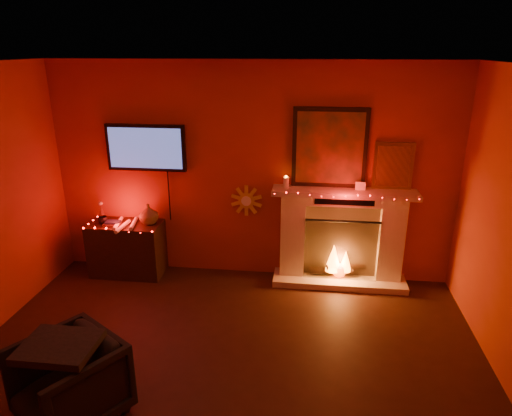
{
  "coord_description": "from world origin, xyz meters",
  "views": [
    {
      "loc": [
        0.74,
        -2.9,
        2.84
      ],
      "look_at": [
        0.17,
        1.7,
        1.19
      ],
      "focal_mm": 32.0,
      "sensor_mm": 36.0,
      "label": 1
    }
  ],
  "objects_px": {
    "sunburst_clock": "(246,201)",
    "console_table": "(128,246)",
    "fireplace": "(341,228)",
    "tv": "(146,148)",
    "armchair": "(69,382)"
  },
  "relations": [
    {
      "from": "sunburst_clock",
      "to": "console_table",
      "type": "xyz_separation_m",
      "value": [
        -1.53,
        -0.22,
        -0.62
      ]
    },
    {
      "from": "fireplace",
      "to": "tv",
      "type": "height_order",
      "value": "fireplace"
    },
    {
      "from": "console_table",
      "to": "tv",
      "type": "bearing_deg",
      "value": 34.32
    },
    {
      "from": "tv",
      "to": "armchair",
      "type": "height_order",
      "value": "tv"
    },
    {
      "from": "sunburst_clock",
      "to": "armchair",
      "type": "height_order",
      "value": "sunburst_clock"
    },
    {
      "from": "fireplace",
      "to": "sunburst_clock",
      "type": "height_order",
      "value": "fireplace"
    },
    {
      "from": "fireplace",
      "to": "console_table",
      "type": "bearing_deg",
      "value": -177.31
    },
    {
      "from": "fireplace",
      "to": "sunburst_clock",
      "type": "bearing_deg",
      "value": 175.63
    },
    {
      "from": "fireplace",
      "to": "tv",
      "type": "xyz_separation_m",
      "value": [
        -2.44,
        0.06,
        0.92
      ]
    },
    {
      "from": "tv",
      "to": "sunburst_clock",
      "type": "bearing_deg",
      "value": 1.24
    },
    {
      "from": "fireplace",
      "to": "console_table",
      "type": "xyz_separation_m",
      "value": [
        -2.72,
        -0.13,
        -0.34
      ]
    },
    {
      "from": "armchair",
      "to": "sunburst_clock",
      "type": "bearing_deg",
      "value": 102.33
    },
    {
      "from": "fireplace",
      "to": "tv",
      "type": "distance_m",
      "value": 2.61
    },
    {
      "from": "sunburst_clock",
      "to": "armchair",
      "type": "bearing_deg",
      "value": -111.38
    },
    {
      "from": "tv",
      "to": "armchair",
      "type": "bearing_deg",
      "value": -85.46
    }
  ]
}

